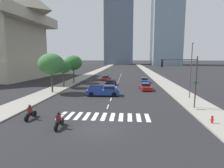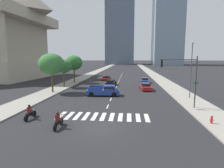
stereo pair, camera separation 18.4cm
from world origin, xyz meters
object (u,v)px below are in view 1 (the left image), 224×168
motorcycle_trailing (59,121)px  fire_hydrant (212,119)px  traffic_signal_near (183,73)px  street_tree_second (63,66)px  sedan_red_2 (145,87)px  sedan_blue_3 (144,81)px  motorcycle_lead (31,113)px  pickup_truck (105,91)px  street_tree_third (73,63)px  sedan_black_0 (111,83)px  street_lamp_east (191,66)px  street_tree_nearest (51,64)px  sedan_red_1 (106,78)px

motorcycle_trailing → fire_hydrant: bearing=-82.5°
fire_hydrant → traffic_signal_near: 6.73m
fire_hydrant → street_tree_second: bearing=136.8°
sedan_red_2 → traffic_signal_near: bearing=8.6°
motorcycle_trailing → traffic_signal_near: traffic_signal_near is taller
sedan_red_2 → street_tree_second: bearing=-99.9°
sedan_blue_3 → motorcycle_lead: bearing=-20.5°
pickup_truck → street_tree_third: street_tree_third is taller
motorcycle_lead → pickup_truck: size_ratio=0.40×
motorcycle_lead → sedan_black_0: 24.37m
sedan_blue_3 → street_tree_second: size_ratio=0.79×
traffic_signal_near → street_lamp_east: street_lamp_east is taller
motorcycle_lead → street_lamp_east: street_lamp_east is taller
sedan_red_2 → street_tree_nearest: size_ratio=0.68×
sedan_red_1 → traffic_signal_near: bearing=-150.3°
pickup_truck → traffic_signal_near: traffic_signal_near is taller
motorcycle_trailing → sedan_red_2: bearing=-25.4°
street_tree_third → sedan_red_1: bearing=40.3°
motorcycle_trailing → street_lamp_east: bearing=-50.0°
sedan_blue_3 → street_tree_nearest: 22.76m
pickup_truck → motorcycle_trailing: bearing=-102.2°
sedan_black_0 → sedan_red_2: (7.14, -5.67, 0.05)m
pickup_truck → traffic_signal_near: 12.67m
pickup_truck → sedan_black_0: bearing=87.3°
street_tree_third → traffic_signal_near: bearing=-47.3°
motorcycle_trailing → street_tree_nearest: (-7.09, 15.56, 4.42)m
street_tree_second → street_tree_third: bearing=90.0°
street_lamp_east → sedan_black_0: bearing=135.6°
motorcycle_lead → traffic_signal_near: (16.08, 5.31, 3.73)m
sedan_black_0 → street_lamp_east: (13.01, -12.74, 4.27)m
motorcycle_lead → street_tree_nearest: size_ratio=0.32×
street_tree_second → street_tree_nearest: bearing=-90.0°
sedan_red_1 → street_lamp_east: size_ratio=0.54×
sedan_black_0 → street_tree_third: bearing=78.7°
street_lamp_east → street_tree_nearest: 22.36m
sedan_black_0 → motorcycle_lead: bearing=171.3°
sedan_red_2 → street_tree_second: street_tree_second is taller
sedan_red_1 → street_lamp_east: 26.60m
pickup_truck → sedan_red_1: pickup_truck is taller
sedan_blue_3 → motorcycle_trailing: bearing=-12.9°
sedan_red_1 → fire_hydrant: 35.23m
sedan_blue_3 → street_tree_third: street_tree_third is taller
motorcycle_lead → motorcycle_trailing: bearing=-118.2°
sedan_red_2 → sedan_black_0: bearing=-133.8°
sedan_red_2 → street_tree_nearest: (-16.34, -4.48, 4.40)m
sedan_red_2 → street_lamp_east: (5.87, -7.07, 4.22)m
sedan_red_2 → street_lamp_east: size_ratio=0.56×
sedan_black_0 → sedan_red_2: bearing=-123.3°
motorcycle_trailing → sedan_red_1: (0.00, 34.44, -0.03)m
fire_hydrant → traffic_signal_near: size_ratio=0.12×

